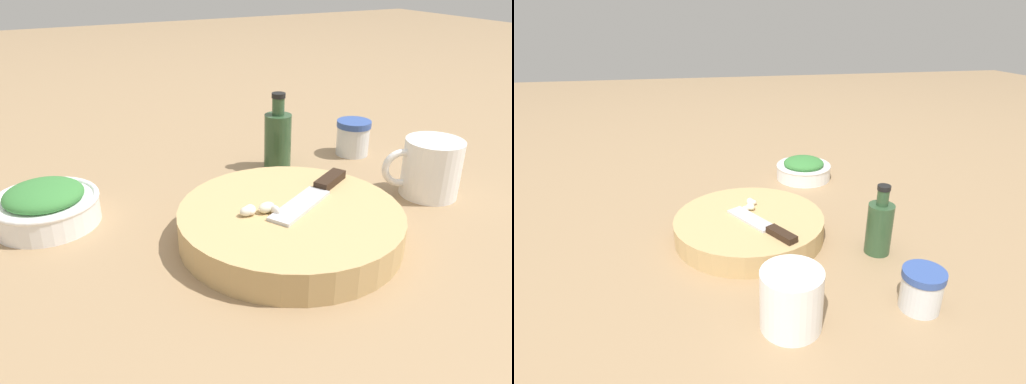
% 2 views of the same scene
% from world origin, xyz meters
% --- Properties ---
extents(ground_plane, '(5.00, 5.00, 0.00)m').
position_xyz_m(ground_plane, '(0.00, 0.00, 0.00)').
color(ground_plane, '#997A56').
extents(cutting_board, '(0.31, 0.31, 0.05)m').
position_xyz_m(cutting_board, '(0.03, -0.10, 0.02)').
color(cutting_board, tan).
rests_on(cutting_board, ground_plane).
extents(chef_knife, '(0.18, 0.12, 0.01)m').
position_xyz_m(chef_knife, '(0.08, -0.07, 0.05)').
color(chef_knife, black).
rests_on(chef_knife, cutting_board).
extents(garlic_cloves, '(0.05, 0.04, 0.01)m').
position_xyz_m(garlic_cloves, '(-0.02, -0.09, 0.05)').
color(garlic_cloves, white).
rests_on(garlic_cloves, cutting_board).
extents(herb_bowl, '(0.16, 0.16, 0.06)m').
position_xyz_m(herb_bowl, '(-0.28, 0.11, 0.03)').
color(herb_bowl, white).
rests_on(herb_bowl, ground_plane).
extents(spice_jar, '(0.07, 0.07, 0.07)m').
position_xyz_m(spice_jar, '(0.31, 0.14, 0.04)').
color(spice_jar, silver).
rests_on(spice_jar, ground_plane).
extents(coffee_mug, '(0.13, 0.09, 0.10)m').
position_xyz_m(coffee_mug, '(0.30, -0.07, 0.05)').
color(coffee_mug, white).
rests_on(coffee_mug, ground_plane).
extents(oil_bottle, '(0.05, 0.05, 0.14)m').
position_xyz_m(oil_bottle, '(0.14, 0.14, 0.06)').
color(oil_bottle, '#2D4C2D').
rests_on(oil_bottle, ground_plane).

